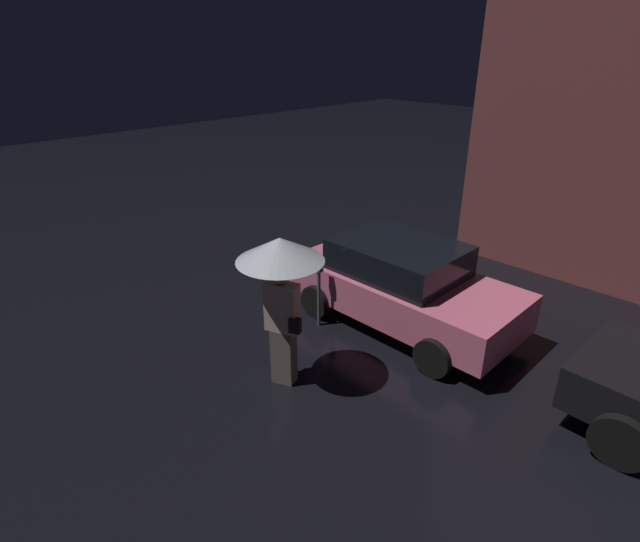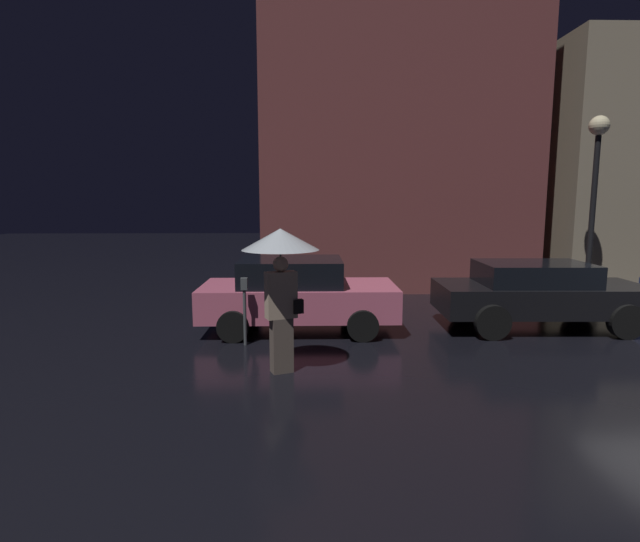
% 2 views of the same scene
% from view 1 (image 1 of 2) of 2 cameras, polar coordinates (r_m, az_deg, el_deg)
% --- Properties ---
extents(parked_car_pink, '(3.99, 2.02, 1.48)m').
position_cam_1_polar(parked_car_pink, '(8.73, 9.40, -1.39)').
color(parked_car_pink, '#DB6684').
rests_on(parked_car_pink, ground).
extents(pedestrian_with_umbrella, '(1.19, 1.19, 2.26)m').
position_cam_1_polar(pedestrian_with_umbrella, '(6.65, -4.51, 0.18)').
color(pedestrian_with_umbrella, '#66564C').
rests_on(pedestrian_with_umbrella, ground).
extents(parking_meter, '(0.12, 0.10, 1.27)m').
position_cam_1_polar(parking_meter, '(8.50, -0.13, -1.63)').
color(parking_meter, '#4C5154').
rests_on(parking_meter, ground).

